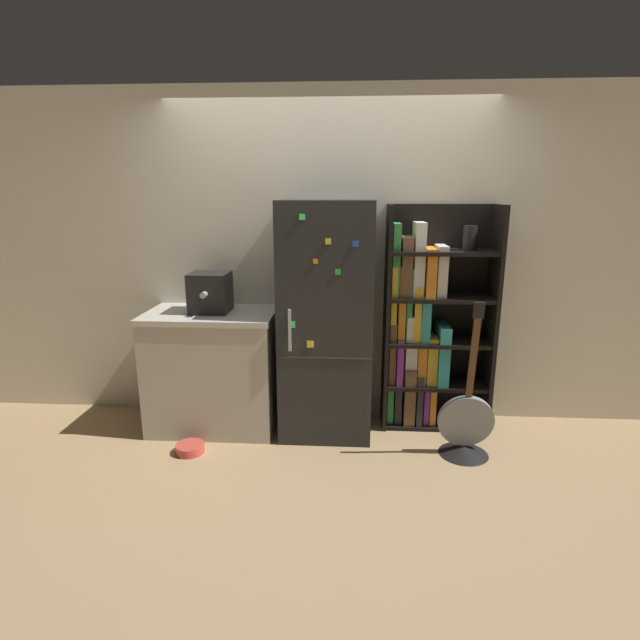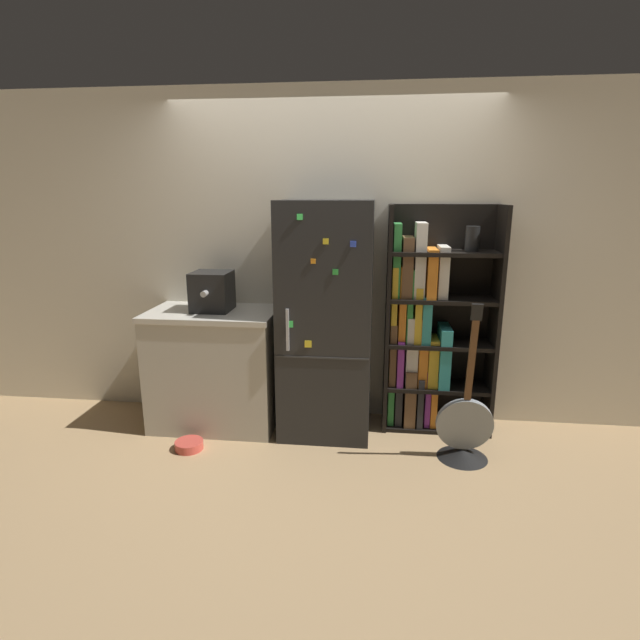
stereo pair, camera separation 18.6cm
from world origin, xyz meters
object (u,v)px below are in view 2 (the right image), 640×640
Objects in this scene: refrigerator at (326,320)px; pet_bowl at (189,445)px; espresso_machine at (212,291)px; guitar at (464,436)px; bookshelf at (426,329)px.

pet_bowl is at bearing -154.64° from refrigerator.
refrigerator reaches higher than espresso_machine.
espresso_machine is 1.15m from pet_bowl.
guitar is (1.00, -0.35, -0.71)m from refrigerator.
refrigerator is at bearing -168.31° from bookshelf.
espresso_machine is (-0.88, 0.01, 0.20)m from refrigerator.
espresso_machine is 1.68× the size of pet_bowl.
refrigerator is 8.56× the size of pet_bowl.
bookshelf is 8.40× the size of pet_bowl.
espresso_machine is at bearing 80.82° from pet_bowl.
refrigerator is 1.02× the size of bookshelf.
espresso_machine is 0.30× the size of guitar.
pet_bowl is at bearing -160.42° from bookshelf.
bookshelf is 1.67m from espresso_machine.
refrigerator is 1.35m from pet_bowl.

